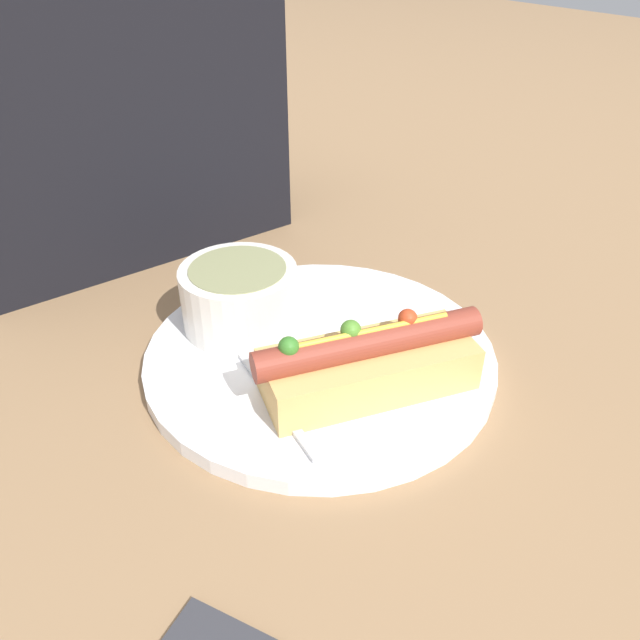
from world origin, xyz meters
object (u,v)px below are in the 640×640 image
at_px(hot_dog, 366,364).
at_px(soup_bowl, 239,294).
at_px(spoon, 247,360).
at_px(seated_diner, 91,36).

relative_size(hot_dog, soup_bowl, 1.75).
bearing_deg(spoon, seated_diner, 4.63).
height_order(hot_dog, seated_diner, seated_diner).
xyz_separation_m(soup_bowl, spoon, (-0.03, -0.05, -0.03)).
xyz_separation_m(hot_dog, seated_diner, (-0.04, 0.38, 0.18)).
bearing_deg(soup_bowl, spoon, -116.72).
relative_size(hot_dog, seated_diner, 0.35).
distance_m(hot_dog, spoon, 0.10).
distance_m(spoon, seated_diner, 0.36).
bearing_deg(spoon, soup_bowl, -18.01).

